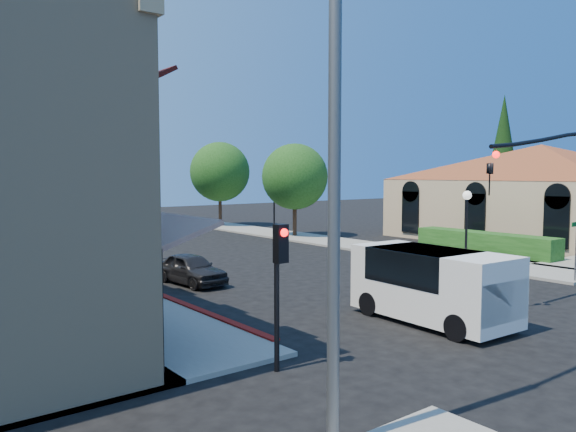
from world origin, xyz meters
TOP-DOWN VIEW (x-y plane):
  - ground at (0.00, 0.00)m, footprint 120.00×120.00m
  - sidewalk_left at (-8.75, 27.00)m, footprint 3.50×50.00m
  - sidewalk_right at (8.75, 27.00)m, footprint 3.50×50.00m
  - curb_red_strip at (-6.90, 8.00)m, footprint 0.25×10.00m
  - mission_building at (21.99, 11.50)m, footprint 30.12×30.12m
  - hedge at (11.70, 9.00)m, footprint 1.40×8.00m
  - conifer_far at (28.00, 18.00)m, footprint 3.20×3.20m
  - street_tree_a at (8.80, 22.00)m, footprint 4.56×4.56m
  - street_tree_b at (8.80, 32.00)m, footprint 4.94×4.94m
  - secondary_signal at (-8.00, 1.41)m, footprint 0.28×0.42m
  - cobra_streetlight at (-9.15, -2.00)m, footprint 3.60×0.25m
  - street_name_sign at (7.50, 2.20)m, footprint 0.80×0.06m
  - lamppost_left_near at (-8.50, 8.00)m, footprint 0.44×0.44m
  - lamppost_left_far at (-8.50, 22.00)m, footprint 0.44×0.44m
  - lamppost_right_near at (8.50, 8.00)m, footprint 0.44×0.44m
  - lamppost_right_far at (8.50, 24.00)m, footprint 0.44×0.44m
  - white_van at (-1.87, 1.95)m, footprint 2.33×4.96m
  - parked_car_a at (-4.80, 11.57)m, footprint 1.79×3.75m
  - parked_car_b at (-6.20, 19.00)m, footprint 1.40×3.78m
  - parked_car_c at (-5.58, 21.31)m, footprint 2.00×4.08m
  - parked_car_d at (-5.94, 28.62)m, footprint 1.93×4.03m

SIDE VIEW (x-z plane):
  - ground at x=0.00m, z-range 0.00..0.00m
  - curb_red_strip at x=-6.90m, z-range -0.03..0.03m
  - hedge at x=11.70m, z-range -0.55..0.55m
  - sidewalk_left at x=-8.75m, z-range 0.00..0.12m
  - sidewalk_right at x=8.75m, z-range 0.00..0.12m
  - parked_car_d at x=-5.94m, z-range 0.00..1.11m
  - parked_car_c at x=-5.58m, z-range 0.00..1.14m
  - parked_car_b at x=-6.20m, z-range 0.00..1.24m
  - parked_car_a at x=-4.80m, z-range 0.00..1.24m
  - white_van at x=-1.87m, z-range 0.17..2.33m
  - street_name_sign at x=7.50m, z-range 0.45..2.95m
  - secondary_signal at x=-8.00m, z-range 0.66..3.98m
  - lamppost_left_near at x=-8.50m, z-range 0.95..4.52m
  - lamppost_left_far at x=-8.50m, z-range 0.95..4.52m
  - lamppost_right_near at x=8.50m, z-range 0.95..4.52m
  - lamppost_right_far at x=8.50m, z-range 0.95..4.52m
  - mission_building at x=21.99m, z-range 0.55..6.95m
  - street_tree_a at x=8.80m, z-range 0.95..7.43m
  - street_tree_b at x=8.80m, z-range 1.03..8.05m
  - cobra_streetlight at x=-9.15m, z-range 0.61..9.92m
  - conifer_far at x=28.00m, z-range 0.86..11.86m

